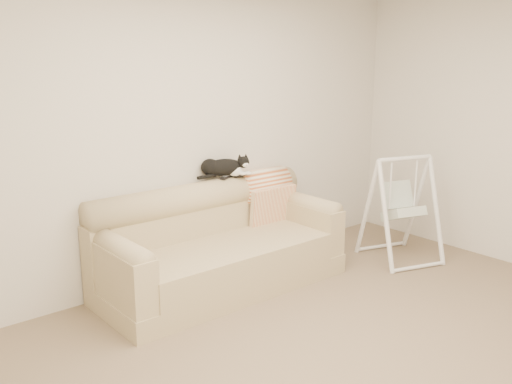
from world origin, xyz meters
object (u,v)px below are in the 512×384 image
remote_b (242,175)px  baby_swing (401,208)px  remote_a (227,176)px  tuxedo_cat (224,167)px  sofa (217,248)px

remote_b → baby_swing: size_ratio=0.16×
remote_a → remote_b: size_ratio=1.07×
remote_a → tuxedo_cat: 0.09m
remote_a → tuxedo_cat: tuxedo_cat is taller
remote_a → remote_b: bearing=-10.8°
sofa → remote_b: size_ratio=12.82×
remote_b → tuxedo_cat: tuxedo_cat is taller
sofa → remote_b: remote_b is taller
remote_a → baby_swing: 1.78m
remote_a → remote_b: remote_a is taller
baby_swing → remote_b: bearing=147.9°
remote_b → baby_swing: 1.63m
sofa → tuxedo_cat: tuxedo_cat is taller
sofa → tuxedo_cat: bearing=43.3°
sofa → remote_a: size_ratio=11.96×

